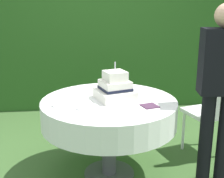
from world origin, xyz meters
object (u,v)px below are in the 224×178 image
Objects in this scene: garden_chair at (212,109)px; serving_plate_near at (92,89)px; serving_plate_left at (82,108)px; wedding_cake at (115,88)px; standing_person at (220,85)px; serving_plate_far at (58,105)px; napkin_stack at (150,106)px; cake_table at (109,113)px.

serving_plate_near is at bearing 174.22° from garden_chair.
wedding_cake is at bearing 37.43° from serving_plate_left.
serving_plate_far is at bearing 174.60° from standing_person.
serving_plate_left is at bearing 179.27° from napkin_stack.
serving_plate_far is at bearing -167.50° from garden_chair.
cake_table is 0.34m from serving_plate_left.
napkin_stack is at bearing -42.39° from wedding_cake.
serving_plate_left is at bearing -140.65° from cake_table.
serving_plate_far and serving_plate_left have the same top height.
cake_table is 9.54× the size of napkin_stack.
cake_table is 1.12m from garden_chair.
serving_plate_far is 1.12× the size of serving_plate_left.
serving_plate_near is 0.91× the size of napkin_stack.
serving_plate_far is (-0.51, -0.14, -0.09)m from wedding_cake.
serving_plate_near is 1.01× the size of serving_plate_far.
serving_plate_near is at bearing 110.39° from cake_table.
serving_plate_far is 0.90× the size of napkin_stack.
serving_plate_near is at bearing 128.85° from napkin_stack.
cake_table is at bearing -167.76° from garden_chair.
wedding_cake is 0.37m from napkin_stack.
garden_chair is (1.54, 0.34, -0.21)m from serving_plate_far.
standing_person reaches higher than napkin_stack.
wedding_cake is at bearing 137.61° from napkin_stack.
wedding_cake is 3.38× the size of serving_plate_near.
napkin_stack is at bearing 177.63° from standing_person.
standing_person is at bearing -2.37° from napkin_stack.
serving_plate_left is 1.43m from garden_chair.
napkin_stack is (0.77, -0.10, -0.00)m from serving_plate_far.
cake_table is 1.38× the size of garden_chair.
serving_plate_far is at bearing 172.27° from napkin_stack.
cake_table is at bearing -151.54° from wedding_cake.
serving_plate_left reaches higher than napkin_stack.
wedding_cake is 3.42× the size of serving_plate_far.
wedding_cake reaches higher than serving_plate_far.
serving_plate_left is (-0.11, -0.56, 0.00)m from serving_plate_near.
wedding_cake is 0.45× the size of garden_chair.
standing_person is (-0.17, -0.47, 0.39)m from garden_chair.
cake_table is 1.00m from standing_person.
serving_plate_left reaches higher than cake_table.
napkin_stack is at bearing -149.86° from garden_chair.
napkin_stack is 0.62m from standing_person.
standing_person is at bearing -14.21° from cake_table.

